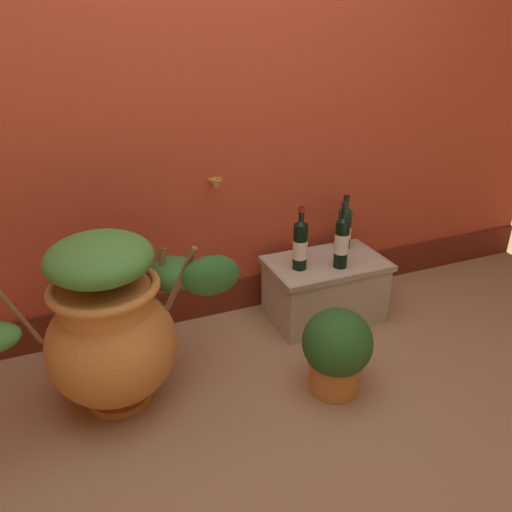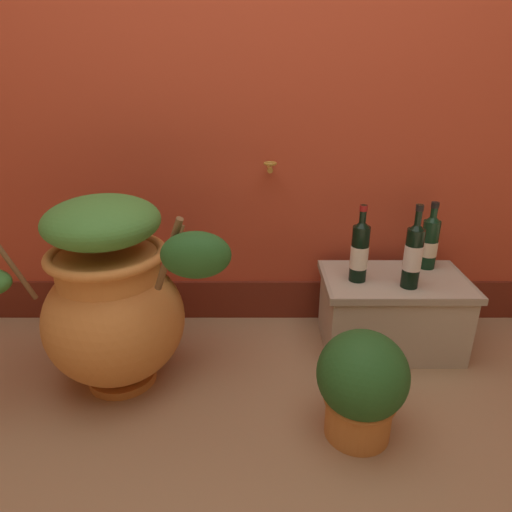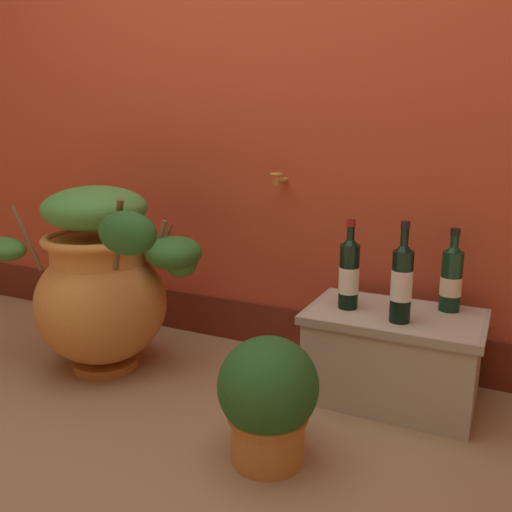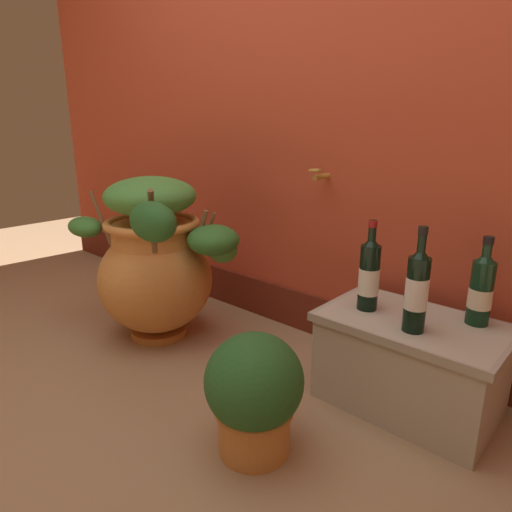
{
  "view_description": "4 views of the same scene",
  "coord_description": "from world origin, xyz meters",
  "px_view_note": "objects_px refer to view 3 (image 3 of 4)",
  "views": [
    {
      "loc": [
        -0.63,
        -1.17,
        1.47
      ],
      "look_at": [
        0.14,
        0.7,
        0.51
      ],
      "focal_mm": 35.02,
      "sensor_mm": 36.0,
      "label": 1
    },
    {
      "loc": [
        0.01,
        -0.91,
        1.17
      ],
      "look_at": [
        0.0,
        0.81,
        0.45
      ],
      "focal_mm": 31.97,
      "sensor_mm": 36.0,
      "label": 2
    },
    {
      "loc": [
        0.95,
        -1.01,
        0.99
      ],
      "look_at": [
        0.07,
        0.8,
        0.5
      ],
      "focal_mm": 37.89,
      "sensor_mm": 36.0,
      "label": 3
    },
    {
      "loc": [
        1.15,
        -0.57,
        0.98
      ],
      "look_at": [
        0.04,
        0.66,
        0.49
      ],
      "focal_mm": 31.68,
      "sensor_mm": 36.0,
      "label": 4
    }
  ],
  "objects_px": {
    "potted_shrub": "(268,398)",
    "wine_bottle_right": "(402,280)",
    "wine_bottle_left": "(452,276)",
    "wine_bottle_middle": "(349,272)",
    "terracotta_urn": "(102,281)"
  },
  "relations": [
    {
      "from": "wine_bottle_left",
      "to": "wine_bottle_middle",
      "type": "distance_m",
      "value": 0.36
    },
    {
      "from": "wine_bottle_left",
      "to": "wine_bottle_middle",
      "type": "height_order",
      "value": "wine_bottle_middle"
    },
    {
      "from": "terracotta_urn",
      "to": "wine_bottle_right",
      "type": "xyz_separation_m",
      "value": [
        1.15,
        0.17,
        0.11
      ]
    },
    {
      "from": "terracotta_urn",
      "to": "wine_bottle_middle",
      "type": "xyz_separation_m",
      "value": [
        0.95,
        0.23,
        0.1
      ]
    },
    {
      "from": "wine_bottle_left",
      "to": "potted_shrub",
      "type": "bearing_deg",
      "value": -122.51
    },
    {
      "from": "wine_bottle_middle",
      "to": "wine_bottle_left",
      "type": "bearing_deg",
      "value": 21.69
    },
    {
      "from": "terracotta_urn",
      "to": "potted_shrub",
      "type": "bearing_deg",
      "value": -18.4
    },
    {
      "from": "wine_bottle_middle",
      "to": "wine_bottle_right",
      "type": "bearing_deg",
      "value": -17.15
    },
    {
      "from": "wine_bottle_middle",
      "to": "wine_bottle_right",
      "type": "height_order",
      "value": "wine_bottle_right"
    },
    {
      "from": "wine_bottle_left",
      "to": "wine_bottle_right",
      "type": "xyz_separation_m",
      "value": [
        -0.14,
        -0.2,
        0.02
      ]
    },
    {
      "from": "potted_shrub",
      "to": "wine_bottle_right",
      "type": "bearing_deg",
      "value": 58.61
    },
    {
      "from": "wine_bottle_right",
      "to": "potted_shrub",
      "type": "xyz_separation_m",
      "value": [
        -0.28,
        -0.46,
        -0.28
      ]
    },
    {
      "from": "wine_bottle_middle",
      "to": "wine_bottle_right",
      "type": "distance_m",
      "value": 0.21
    },
    {
      "from": "wine_bottle_middle",
      "to": "potted_shrub",
      "type": "height_order",
      "value": "wine_bottle_middle"
    },
    {
      "from": "wine_bottle_middle",
      "to": "potted_shrub",
      "type": "relative_size",
      "value": 0.84
    }
  ]
}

